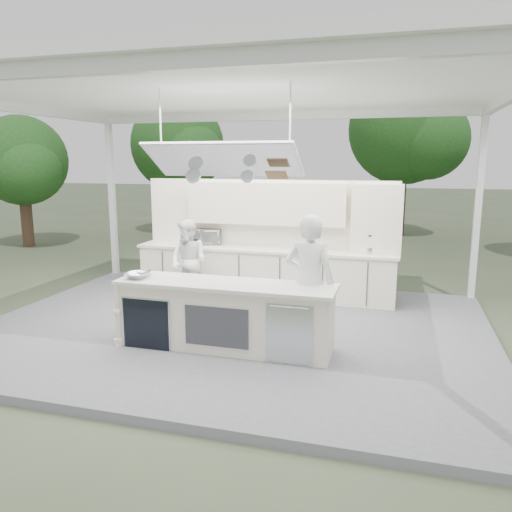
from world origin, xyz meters
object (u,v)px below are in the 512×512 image
(head_chef, at_px, (309,283))
(sous_chef, at_px, (189,262))
(demo_island, at_px, (224,315))
(back_counter, at_px, (264,272))

(head_chef, distance_m, sous_chef, 3.04)
(sous_chef, bearing_deg, demo_island, -38.49)
(back_counter, relative_size, head_chef, 2.66)
(back_counter, height_order, head_chef, head_chef)
(demo_island, xyz_separation_m, back_counter, (-0.18, 2.81, 0.00))
(demo_island, relative_size, head_chef, 1.62)
(demo_island, height_order, back_counter, same)
(back_counter, xyz_separation_m, head_chef, (1.34, -2.51, 0.48))
(demo_island, xyz_separation_m, sous_chef, (-1.38, 1.96, 0.31))
(head_chef, bearing_deg, demo_island, 18.18)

